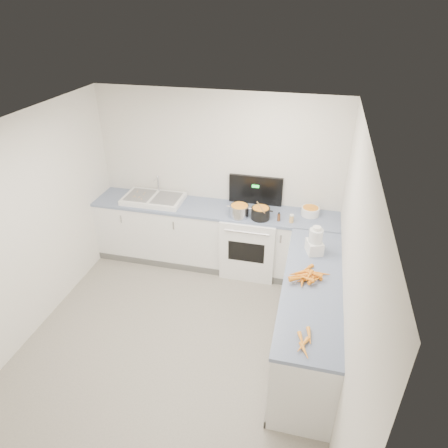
% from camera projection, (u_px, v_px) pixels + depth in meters
% --- Properties ---
extents(floor, '(3.50, 4.00, 0.00)m').
position_uv_depth(floor, '(177.00, 344.00, 4.67)').
color(floor, gray).
rests_on(floor, ground).
extents(ceiling, '(3.50, 4.00, 0.00)m').
position_uv_depth(ceiling, '(160.00, 136.00, 3.42)').
color(ceiling, silver).
rests_on(ceiling, ground).
extents(wall_back, '(3.50, 0.00, 2.50)m').
position_uv_depth(wall_back, '(218.00, 179.00, 5.73)').
color(wall_back, silver).
rests_on(wall_back, ground).
extents(wall_front, '(3.50, 0.00, 2.50)m').
position_uv_depth(wall_front, '(52.00, 442.00, 2.36)').
color(wall_front, silver).
rests_on(wall_front, ground).
extents(wall_left, '(0.00, 4.00, 2.50)m').
position_uv_depth(wall_left, '(20.00, 235.00, 4.40)').
color(wall_left, silver).
rests_on(wall_left, ground).
extents(wall_right, '(0.00, 4.00, 2.50)m').
position_uv_depth(wall_right, '(348.00, 281.00, 3.69)').
color(wall_right, silver).
rests_on(wall_right, ground).
extents(counter_back, '(3.50, 0.62, 0.94)m').
position_uv_depth(counter_back, '(214.00, 236.00, 5.87)').
color(counter_back, white).
rests_on(counter_back, ground).
extents(counter_right, '(0.62, 2.20, 0.94)m').
position_uv_depth(counter_right, '(308.00, 317.00, 4.39)').
color(counter_right, white).
rests_on(counter_right, ground).
extents(stove, '(0.76, 0.65, 1.36)m').
position_uv_depth(stove, '(250.00, 241.00, 5.74)').
color(stove, white).
rests_on(stove, ground).
extents(sink, '(0.86, 0.52, 0.31)m').
position_uv_depth(sink, '(154.00, 199.00, 5.80)').
color(sink, white).
rests_on(sink, counter_back).
extents(steel_pot, '(0.29, 0.29, 0.19)m').
position_uv_depth(steel_pot, '(239.00, 212.00, 5.37)').
color(steel_pot, silver).
rests_on(steel_pot, stove).
extents(black_pot, '(0.30, 0.30, 0.18)m').
position_uv_depth(black_pot, '(260.00, 214.00, 5.33)').
color(black_pot, black).
rests_on(black_pot, stove).
extents(wooden_spoon, '(0.16, 0.30, 0.01)m').
position_uv_depth(wooden_spoon, '(261.00, 207.00, 5.28)').
color(wooden_spoon, '#AD7A47').
rests_on(wooden_spoon, black_pot).
extents(mixing_bowl, '(0.31, 0.31, 0.11)m').
position_uv_depth(mixing_bowl, '(310.00, 211.00, 5.42)').
color(mixing_bowl, white).
rests_on(mixing_bowl, counter_back).
extents(extract_bottle, '(0.04, 0.04, 0.10)m').
position_uv_depth(extract_bottle, '(279.00, 217.00, 5.28)').
color(extract_bottle, '#593319').
rests_on(extract_bottle, counter_back).
extents(spice_jar, '(0.06, 0.06, 0.10)m').
position_uv_depth(spice_jar, '(292.00, 219.00, 5.25)').
color(spice_jar, '#E5B266').
rests_on(spice_jar, counter_back).
extents(food_processor, '(0.23, 0.25, 0.35)m').
position_uv_depth(food_processor, '(315.00, 242.00, 4.58)').
color(food_processor, white).
rests_on(food_processor, counter_right).
extents(carrot_pile, '(0.45, 0.43, 0.09)m').
position_uv_depth(carrot_pile, '(306.00, 276.00, 4.20)').
color(carrot_pile, orange).
rests_on(carrot_pile, counter_right).
extents(peeled_carrots, '(0.14, 0.37, 0.04)m').
position_uv_depth(peeled_carrots, '(305.00, 342.00, 3.42)').
color(peeled_carrots, orange).
rests_on(peeled_carrots, counter_right).
extents(peelings, '(0.18, 0.27, 0.01)m').
position_uv_depth(peelings, '(140.00, 195.00, 5.81)').
color(peelings, tan).
rests_on(peelings, sink).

